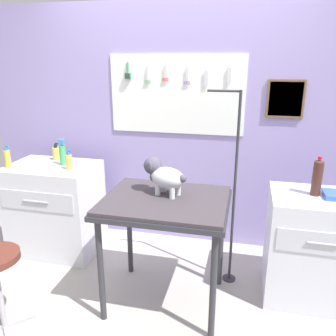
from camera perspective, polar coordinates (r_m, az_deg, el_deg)
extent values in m
cube|color=#A7A299|center=(2.71, -4.21, -24.35)|extent=(4.40, 4.00, 0.04)
cube|color=#9789C5|center=(3.31, 1.94, 6.56)|extent=(4.00, 0.06, 2.30)
cube|color=white|center=(3.23, 1.38, 12.14)|extent=(1.27, 0.02, 0.72)
cylinder|color=gray|center=(3.33, -6.75, 17.24)|extent=(0.01, 0.02, 0.01)
cylinder|color=#2C9053|center=(3.33, -6.78, 16.29)|extent=(0.02, 0.02, 0.09)
cube|color=#2C9053|center=(3.33, -6.73, 15.05)|extent=(0.06, 0.02, 0.06)
cube|color=#333338|center=(3.31, -6.83, 15.03)|extent=(0.05, 0.01, 0.05)
cylinder|color=gray|center=(3.28, -3.47, 16.69)|extent=(0.01, 0.02, 0.01)
cube|color=silver|center=(3.27, -3.60, 15.46)|extent=(0.01, 0.00, 0.11)
cube|color=silver|center=(3.27, -3.39, 15.46)|extent=(0.01, 0.00, 0.11)
torus|color=#3C915E|center=(3.28, -3.70, 14.18)|extent=(0.03, 0.01, 0.03)
torus|color=#3C915E|center=(3.27, -3.25, 14.18)|extent=(0.03, 0.01, 0.03)
cylinder|color=gray|center=(3.23, -0.42, 17.09)|extent=(0.01, 0.02, 0.01)
cube|color=silver|center=(3.22, -0.57, 15.85)|extent=(0.01, 0.00, 0.11)
cube|color=silver|center=(3.22, -0.36, 15.85)|extent=(0.01, 0.00, 0.11)
torus|color=red|center=(3.23, -0.69, 14.55)|extent=(0.03, 0.01, 0.03)
torus|color=red|center=(3.22, -0.23, 14.55)|extent=(0.03, 0.01, 0.03)
cylinder|color=gray|center=(3.19, 3.25, 16.60)|extent=(0.01, 0.02, 0.01)
cube|color=silver|center=(3.18, 3.09, 15.33)|extent=(0.01, 0.00, 0.11)
cube|color=silver|center=(3.18, 3.31, 15.33)|extent=(0.01, 0.00, 0.11)
torus|color=#714093|center=(3.19, 2.94, 14.03)|extent=(0.03, 0.01, 0.03)
torus|color=#714093|center=(3.18, 3.41, 14.01)|extent=(0.03, 0.01, 0.03)
cylinder|color=gray|center=(3.17, 6.43, 15.99)|extent=(0.01, 0.02, 0.01)
cube|color=silver|center=(3.16, 6.36, 14.63)|extent=(0.03, 0.01, 0.13)
cylinder|color=gray|center=(3.15, 10.22, 16.31)|extent=(0.01, 0.02, 0.01)
cube|color=silver|center=(3.14, 10.14, 14.94)|extent=(0.03, 0.01, 0.13)
cube|color=brown|center=(3.18, 19.06, 10.86)|extent=(0.31, 0.02, 0.33)
cube|color=#AA7C48|center=(3.17, 19.07, 10.85)|extent=(0.28, 0.01, 0.29)
cylinder|color=#2D2D33|center=(2.50, -11.18, -16.55)|extent=(0.04, 0.04, 0.79)
cylinder|color=#2D2D33|center=(2.33, 7.55, -19.18)|extent=(0.04, 0.04, 0.79)
cylinder|color=#2D2D33|center=(2.97, -6.46, -10.38)|extent=(0.04, 0.04, 0.79)
cylinder|color=#2D2D33|center=(2.83, 8.84, -12.02)|extent=(0.04, 0.04, 0.79)
cube|color=#2D2D33|center=(2.43, -0.47, -6.07)|extent=(0.90, 0.72, 0.03)
cube|color=#3A343A|center=(2.42, -0.47, -5.38)|extent=(0.87, 0.69, 0.03)
cylinder|color=#2D2D33|center=(3.11, 10.16, -17.68)|extent=(0.11, 0.11, 0.01)
cylinder|color=#2D2D33|center=(2.73, 11.05, -4.10)|extent=(0.02, 0.02, 1.58)
cylinder|color=#2D2D33|center=(2.56, 9.35, 12.61)|extent=(0.24, 0.02, 0.02)
cylinder|color=silver|center=(2.46, -1.74, -3.55)|extent=(0.04, 0.04, 0.09)
cylinder|color=silver|center=(2.52, -0.72, -3.00)|extent=(0.04, 0.04, 0.09)
cylinder|color=silver|center=(2.40, 0.71, -4.13)|extent=(0.04, 0.04, 0.09)
cylinder|color=silver|center=(2.46, 1.70, -3.55)|extent=(0.04, 0.04, 0.09)
ellipsoid|color=silver|center=(2.43, -0.11, -1.65)|extent=(0.31, 0.25, 0.15)
ellipsoid|color=#4B4958|center=(2.48, -1.91, -1.43)|extent=(0.13, 0.14, 0.08)
sphere|color=#4B4958|center=(2.47, -2.56, 0.43)|extent=(0.13, 0.13, 0.13)
ellipsoid|color=silver|center=(2.51, -3.61, 0.35)|extent=(0.07, 0.07, 0.04)
sphere|color=black|center=(2.53, -4.09, 0.44)|extent=(0.02, 0.02, 0.02)
ellipsoid|color=#4B4958|center=(2.42, -3.07, 0.27)|extent=(0.05, 0.04, 0.07)
ellipsoid|color=#4B4958|center=(2.51, -1.58, 0.92)|extent=(0.05, 0.04, 0.07)
sphere|color=#4B4958|center=(2.36, 2.46, -1.77)|extent=(0.06, 0.06, 0.06)
cube|color=silver|center=(3.46, -18.27, -6.39)|extent=(0.80, 0.56, 0.86)
cube|color=silver|center=(3.17, -21.21, -5.23)|extent=(0.70, 0.01, 0.17)
cylinder|color=#99999E|center=(3.16, -21.29, -5.28)|extent=(0.24, 0.02, 0.02)
cube|color=silver|center=(2.88, 23.04, -12.17)|extent=(0.68, 0.52, 0.84)
cube|color=silver|center=(2.57, 24.46, -11.44)|extent=(0.60, 0.01, 0.17)
cylinder|color=#99999E|center=(2.56, 24.49, -11.53)|extent=(0.20, 0.02, 0.02)
cylinder|color=#9E9EA3|center=(2.71, -26.34, -18.52)|extent=(0.04, 0.04, 0.54)
cube|color=#9E9EA3|center=(2.87, -23.44, -22.37)|extent=(0.16, 0.16, 0.02)
cube|color=#9E9EA3|center=(2.94, -25.84, -21.56)|extent=(0.16, 0.16, 0.02)
cube|color=#9E9EA3|center=(2.79, -25.29, -24.01)|extent=(0.16, 0.16, 0.02)
cylinder|color=gold|center=(3.38, -25.27, 1.38)|extent=(0.06, 0.06, 0.16)
cylinder|color=teal|center=(3.35, -25.47, 2.90)|extent=(0.02, 0.02, 0.03)
cube|color=teal|center=(3.34, -25.34, 3.31)|extent=(0.03, 0.01, 0.01)
cylinder|color=gold|center=(3.46, -18.18, 2.30)|extent=(0.07, 0.07, 0.12)
cylinder|color=black|center=(3.44, -18.30, 3.51)|extent=(0.03, 0.03, 0.03)
cube|color=black|center=(3.43, -18.10, 3.90)|extent=(0.04, 0.01, 0.01)
cylinder|color=gold|center=(3.12, -16.24, 0.95)|extent=(0.06, 0.06, 0.13)
cylinder|color=#3273B8|center=(3.10, -16.36, 2.38)|extent=(0.03, 0.03, 0.03)
cube|color=#3273B8|center=(3.09, -16.17, 2.82)|extent=(0.03, 0.01, 0.01)
cylinder|color=#3FA561|center=(3.27, -17.21, 2.00)|extent=(0.06, 0.06, 0.18)
cylinder|color=#3FA561|center=(3.24, -17.37, 3.66)|extent=(0.03, 0.03, 0.02)
cube|color=teal|center=(3.24, -17.42, 4.22)|extent=(0.05, 0.03, 0.04)
cylinder|color=#45251D|center=(2.68, 23.67, -1.64)|extent=(0.07, 0.07, 0.25)
cone|color=#45251D|center=(2.64, 24.03, 1.13)|extent=(0.07, 0.07, 0.02)
cylinder|color=red|center=(2.64, 24.08, 1.56)|extent=(0.03, 0.03, 0.02)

